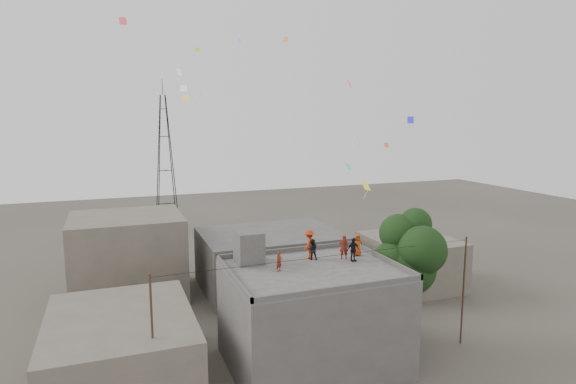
# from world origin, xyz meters

# --- Properties ---
(ground) EXTENTS (140.00, 140.00, 0.00)m
(ground) POSITION_xyz_m (0.00, 0.00, 0.00)
(ground) COLOR #413D35
(ground) RESTS_ON ground
(main_building) EXTENTS (10.00, 8.00, 6.10)m
(main_building) POSITION_xyz_m (0.00, 0.00, 3.05)
(main_building) COLOR #4C4947
(main_building) RESTS_ON ground
(parapet) EXTENTS (10.00, 8.00, 0.30)m
(parapet) POSITION_xyz_m (0.00, 0.00, 6.25)
(parapet) COLOR #4C4947
(parapet) RESTS_ON main_building
(stair_head_box) EXTENTS (1.60, 1.80, 2.00)m
(stair_head_box) POSITION_xyz_m (-3.20, 2.60, 7.10)
(stair_head_box) COLOR #4C4947
(stair_head_box) RESTS_ON main_building
(neighbor_west) EXTENTS (8.00, 10.00, 4.00)m
(neighbor_west) POSITION_xyz_m (-11.00, 2.00, 2.00)
(neighbor_west) COLOR #5E564A
(neighbor_west) RESTS_ON ground
(neighbor_north) EXTENTS (12.00, 9.00, 5.00)m
(neighbor_north) POSITION_xyz_m (2.00, 14.00, 2.50)
(neighbor_north) COLOR #4C4947
(neighbor_north) RESTS_ON ground
(neighbor_northwest) EXTENTS (9.00, 8.00, 7.00)m
(neighbor_northwest) POSITION_xyz_m (-10.00, 16.00, 3.50)
(neighbor_northwest) COLOR #5E564A
(neighbor_northwest) RESTS_ON ground
(neighbor_east) EXTENTS (7.00, 8.00, 4.40)m
(neighbor_east) POSITION_xyz_m (14.00, 10.00, 2.20)
(neighbor_east) COLOR #5E564A
(neighbor_east) RESTS_ON ground
(tree) EXTENTS (4.90, 4.60, 9.10)m
(tree) POSITION_xyz_m (7.37, 0.60, 6.10)
(tree) COLOR black
(tree) RESTS_ON ground
(utility_line) EXTENTS (20.12, 0.62, 7.40)m
(utility_line) POSITION_xyz_m (0.50, -1.25, 3.83)
(utility_line) COLOR black
(utility_line) RESTS_ON ground
(transmission_tower) EXTENTS (2.97, 2.97, 20.01)m
(transmission_tower) POSITION_xyz_m (-4.00, 40.00, 9.07)
(transmission_tower) COLOR black
(transmission_tower) RESTS_ON ground
(person_red_adult) EXTENTS (0.67, 0.56, 1.56)m
(person_red_adult) POSITION_xyz_m (2.73, 1.25, 6.88)
(person_red_adult) COLOR maroon
(person_red_adult) RESTS_ON main_building
(person_orange_child) EXTENTS (0.83, 0.71, 1.43)m
(person_orange_child) POSITION_xyz_m (3.89, 1.58, 6.82)
(person_orange_child) COLOR #AD4013
(person_orange_child) RESTS_ON main_building
(person_dark_child) EXTENTS (0.78, 0.69, 1.33)m
(person_dark_child) POSITION_xyz_m (0.79, 1.81, 6.77)
(person_dark_child) COLOR black
(person_dark_child) RESTS_ON main_building
(person_dark_adult) EXTENTS (0.94, 0.51, 1.51)m
(person_dark_adult) POSITION_xyz_m (3.03, 0.56, 6.86)
(person_dark_adult) COLOR black
(person_dark_adult) RESTS_ON main_building
(person_orange_adult) EXTENTS (1.36, 1.34, 1.88)m
(person_orange_adult) POSITION_xyz_m (0.69, 2.15, 7.04)
(person_orange_adult) COLOR #B33714
(person_orange_adult) RESTS_ON main_building
(person_red_child) EXTENTS (0.52, 0.46, 1.19)m
(person_red_child) POSITION_xyz_m (-2.02, 0.32, 6.69)
(person_red_child) COLOR maroon
(person_red_child) RESTS_ON main_building
(kites) EXTENTS (20.91, 14.15, 11.48)m
(kites) POSITION_xyz_m (0.87, 6.38, 15.87)
(kites) COLOR red
(kites) RESTS_ON ground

